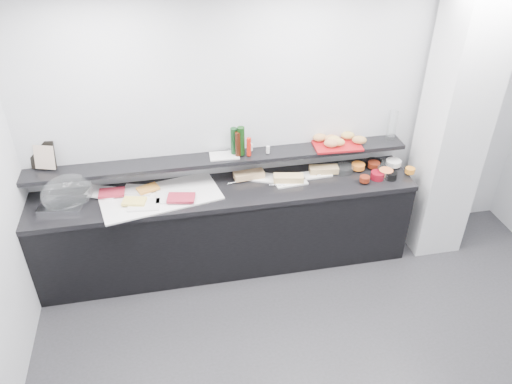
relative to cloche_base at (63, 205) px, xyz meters
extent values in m
cube|color=silver|center=(2.16, 0.31, 0.43)|extent=(5.00, 0.02, 2.70)
plane|color=white|center=(2.16, -1.69, 1.78)|extent=(5.00, 5.00, 0.00)
cube|color=silver|center=(3.66, -0.04, 0.43)|extent=(0.50, 0.50, 2.70)
cube|color=black|center=(1.46, 0.01, -0.50)|extent=(3.60, 0.60, 0.85)
cube|color=black|center=(1.46, 0.01, -0.05)|extent=(3.62, 0.62, 0.05)
cube|color=black|center=(1.46, 0.18, 0.21)|extent=(3.60, 0.25, 0.04)
cube|color=silver|center=(0.00, 0.00, 0.00)|extent=(0.42, 0.32, 0.04)
ellipsoid|color=silver|center=(0.06, 0.03, 0.11)|extent=(0.54, 0.46, 0.34)
cube|color=white|center=(0.86, -0.02, -0.01)|extent=(1.15, 0.71, 0.01)
cube|color=white|center=(0.34, 0.14, 0.00)|extent=(0.34, 0.29, 0.01)
cube|color=maroon|center=(0.42, 0.09, 0.02)|extent=(0.24, 0.16, 0.02)
cube|color=silver|center=(0.66, 0.12, 0.00)|extent=(0.30, 0.24, 0.01)
cube|color=orange|center=(0.75, 0.09, 0.02)|extent=(0.22, 0.18, 0.02)
cube|color=white|center=(0.71, -0.14, 0.00)|extent=(0.29, 0.21, 0.01)
cube|color=#FEE263|center=(0.63, -0.09, 0.02)|extent=(0.23, 0.17, 0.02)
cube|color=white|center=(0.97, -0.06, 0.00)|extent=(0.32, 0.23, 0.01)
cube|color=maroon|center=(1.04, -0.12, 0.02)|extent=(0.27, 0.20, 0.02)
cube|color=white|center=(1.82, 0.14, -0.01)|extent=(0.42, 0.30, 0.01)
cube|color=tan|center=(1.71, 0.14, 0.02)|extent=(0.30, 0.14, 0.06)
cylinder|color=silver|center=(1.57, 0.08, 0.00)|extent=(0.16, 0.04, 0.01)
cube|color=silver|center=(2.09, -0.01, -0.01)|extent=(0.32, 0.16, 0.01)
cube|color=tan|center=(2.07, 0.01, 0.02)|extent=(0.30, 0.16, 0.06)
cylinder|color=#ABACB2|center=(1.95, -0.04, 0.00)|extent=(0.16, 0.03, 0.01)
cube|color=white|center=(2.37, 0.08, -0.01)|extent=(0.32, 0.15, 0.01)
cube|color=tan|center=(2.45, 0.10, 0.02)|extent=(0.29, 0.14, 0.06)
cylinder|color=silver|center=(2.44, 0.06, 0.00)|extent=(0.16, 0.04, 0.01)
cylinder|color=silver|center=(2.65, 0.08, 0.02)|extent=(0.21, 0.21, 0.07)
cylinder|color=orange|center=(2.80, 0.09, 0.03)|extent=(0.17, 0.17, 0.05)
cylinder|color=black|center=(2.98, 0.13, 0.02)|extent=(0.19, 0.19, 0.07)
cylinder|color=#571A0C|center=(2.97, 0.09, 0.03)|extent=(0.13, 0.13, 0.05)
cylinder|color=silver|center=(3.07, 0.07, 0.02)|extent=(0.20, 0.20, 0.07)
cylinder|color=white|center=(3.18, 0.09, 0.03)|extent=(0.16, 0.16, 0.05)
cylinder|color=maroon|center=(2.93, -0.09, 0.02)|extent=(0.14, 0.14, 0.07)
cylinder|color=#601C0D|center=(2.78, -0.14, 0.03)|extent=(0.13, 0.13, 0.05)
cylinder|color=white|center=(3.00, -0.08, 0.02)|extent=(0.17, 0.17, 0.07)
cylinder|color=orange|center=(3.03, -0.07, 0.03)|extent=(0.18, 0.18, 0.05)
cylinder|color=black|center=(3.06, -0.11, 0.02)|extent=(0.15, 0.15, 0.07)
cylinder|color=orange|center=(3.27, -0.08, 0.03)|extent=(0.11, 0.11, 0.05)
cube|color=black|center=(-0.13, 0.30, 0.36)|extent=(0.23, 0.12, 0.26)
cube|color=#D0AA96|center=(-0.11, 0.25, 0.36)|extent=(0.20, 0.11, 0.22)
cube|color=silver|center=(1.49, 0.19, 0.24)|extent=(0.28, 0.18, 0.01)
cylinder|color=#0E3314|center=(1.59, 0.21, 0.37)|extent=(0.08, 0.08, 0.26)
cylinder|color=black|center=(1.61, 0.16, 0.36)|extent=(0.06, 0.06, 0.24)
cylinder|color=black|center=(1.65, 0.18, 0.38)|extent=(0.07, 0.07, 0.28)
cylinder|color=red|center=(1.71, 0.14, 0.33)|extent=(0.05, 0.05, 0.18)
cylinder|color=silver|center=(1.75, 0.23, 0.28)|extent=(0.04, 0.04, 0.07)
cylinder|color=silver|center=(1.90, 0.15, 0.28)|extent=(0.04, 0.04, 0.07)
cube|color=#A21117|center=(2.59, 0.20, 0.24)|extent=(0.47, 0.34, 0.02)
ellipsoid|color=#BD8248|center=(2.44, 0.27, 0.29)|extent=(0.14, 0.09, 0.08)
ellipsoid|color=tan|center=(2.73, 0.26, 0.29)|extent=(0.15, 0.11, 0.08)
ellipsoid|color=#C17A49|center=(2.51, 0.13, 0.29)|extent=(0.16, 0.13, 0.08)
ellipsoid|color=tan|center=(2.59, 0.14, 0.29)|extent=(0.15, 0.12, 0.08)
ellipsoid|color=#AF7D43|center=(2.81, 0.15, 0.29)|extent=(0.17, 0.14, 0.08)
ellipsoid|color=tan|center=(2.56, 0.20, 0.29)|extent=(0.15, 0.11, 0.08)
ellipsoid|color=#BE7D48|center=(2.54, 0.23, 0.29)|extent=(0.13, 0.09, 0.08)
cylinder|color=white|center=(3.16, 0.22, 0.38)|extent=(0.10, 0.10, 0.30)
camera|label=1|loc=(0.99, -3.88, 2.55)|focal=35.00mm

